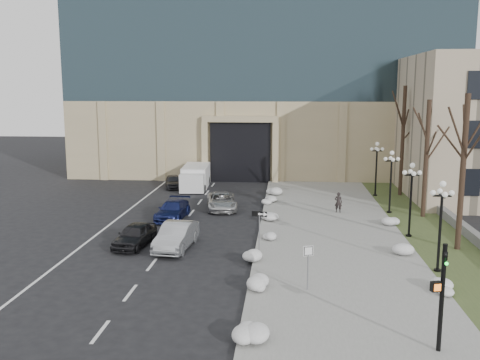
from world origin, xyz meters
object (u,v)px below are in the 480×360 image
at_px(car_e, 173,181).
at_px(lamppost_c, 391,173).
at_px(lamppost_a, 441,214).
at_px(lamppost_d, 377,162).
at_px(box_truck, 195,178).
at_px(lamppost_b, 411,190).
at_px(car_a, 135,235).
at_px(pedestrian, 338,202).
at_px(car_b, 176,236).
at_px(keep_sign, 308,258).
at_px(car_d, 222,201).
at_px(traffic_signal, 441,300).
at_px(one_way_sign, 262,219).
at_px(car_c, 173,210).

relative_size(car_e, lamppost_c, 0.75).
distance_m(lamppost_a, lamppost_d, 19.50).
relative_size(box_truck, lamppost_d, 1.38).
bearing_deg(lamppost_b, car_a, -168.92).
bearing_deg(pedestrian, car_b, 55.07).
distance_m(keep_sign, lamppost_d, 23.69).
xyz_separation_m(car_d, lamppost_c, (12.67, -0.42, 2.42)).
bearing_deg(traffic_signal, one_way_sign, 105.92).
distance_m(one_way_sign, lamppost_d, 19.38).
distance_m(car_e, one_way_sign, 21.87).
distance_m(car_d, lamppost_b, 14.64).
xyz_separation_m(car_c, car_e, (-2.51, 12.06, -0.04)).
distance_m(car_a, one_way_sign, 7.74).
distance_m(car_c, car_e, 12.32).
distance_m(car_a, car_d, 10.92).
bearing_deg(car_b, car_e, 107.58).
relative_size(traffic_signal, lamppost_b, 0.85).
bearing_deg(lamppost_b, lamppost_d, 90.00).
distance_m(car_c, car_d, 4.57).
relative_size(box_truck, traffic_signal, 1.64).
relative_size(one_way_sign, lamppost_b, 0.52).
bearing_deg(car_e, car_a, -99.83).
height_order(keep_sign, lamppost_a, lamppost_a).
distance_m(pedestrian, box_truck, 15.64).
bearing_deg(lamppost_c, box_truck, 150.38).
xyz_separation_m(traffic_signal, lamppost_a, (2.33, 8.64, 1.07)).
distance_m(lamppost_a, lamppost_c, 13.00).
distance_m(car_d, pedestrian, 8.89).
height_order(box_truck, one_way_sign, one_way_sign).
xyz_separation_m(car_a, car_b, (2.56, -0.29, 0.08)).
bearing_deg(lamppost_c, car_d, 178.09).
relative_size(car_a, traffic_signal, 0.99).
distance_m(keep_sign, lamppost_b, 11.85).
relative_size(car_d, box_truck, 0.72).
height_order(car_d, one_way_sign, one_way_sign).
height_order(car_a, lamppost_b, lamppost_b).
height_order(car_b, car_d, car_b).
bearing_deg(lamppost_d, pedestrian, -119.30).
bearing_deg(car_b, keep_sign, -34.62).
bearing_deg(box_truck, one_way_sign, -73.30).
xyz_separation_m(car_a, keep_sign, (9.95, -6.42, 0.94)).
relative_size(car_d, lamppost_c, 0.99).
distance_m(keep_sign, lamppost_c, 17.57).
bearing_deg(lamppost_c, car_b, -144.48).
xyz_separation_m(car_a, car_c, (0.82, 6.85, -0.03)).
height_order(car_c, lamppost_c, lamppost_c).
height_order(keep_sign, traffic_signal, traffic_signal).
height_order(car_d, pedestrian, pedestrian).
height_order(lamppost_b, lamppost_c, same).
distance_m(car_a, car_e, 18.99).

